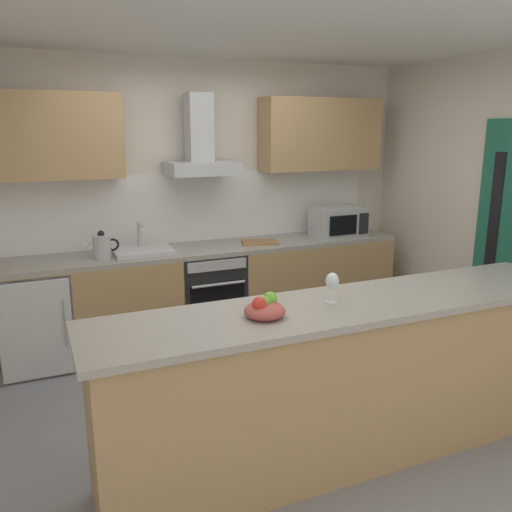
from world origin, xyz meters
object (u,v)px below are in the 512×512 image
(kettle, at_px, (102,246))
(wine_glass, at_px, (332,282))
(microwave, at_px, (338,222))
(range_hood, at_px, (200,149))
(oven, at_px, (208,293))
(fruit_bowl, at_px, (265,309))
(refrigerator, at_px, (36,319))
(chopping_board, at_px, (260,242))
(sink, at_px, (143,250))

(kettle, relative_size, wine_glass, 1.62)
(microwave, height_order, range_hood, range_hood)
(oven, distance_m, fruit_bowl, 2.23)
(refrigerator, xyz_separation_m, kettle, (0.57, -0.03, 0.58))
(kettle, bearing_deg, chopping_board, 0.39)
(refrigerator, xyz_separation_m, wine_glass, (1.59, -2.06, 0.70))
(kettle, relative_size, chopping_board, 0.85)
(microwave, bearing_deg, wine_glass, -122.85)
(refrigerator, height_order, chopping_board, chopping_board)
(range_hood, bearing_deg, microwave, -6.46)
(chopping_board, bearing_deg, sink, 178.21)
(refrigerator, bearing_deg, range_hood, 5.01)
(oven, bearing_deg, microwave, -1.15)
(microwave, distance_m, fruit_bowl, 2.73)
(oven, relative_size, wine_glass, 4.50)
(microwave, height_order, fruit_bowl, microwave)
(refrigerator, bearing_deg, kettle, -3.09)
(chopping_board, bearing_deg, range_hood, 163.71)
(oven, relative_size, fruit_bowl, 3.64)
(microwave, bearing_deg, range_hood, 173.54)
(oven, distance_m, sink, 0.75)
(range_hood, distance_m, fruit_bowl, 2.39)
(fruit_bowl, bearing_deg, range_hood, 80.74)
(refrigerator, distance_m, microwave, 2.97)
(kettle, bearing_deg, sink, 7.30)
(refrigerator, relative_size, sink, 1.70)
(wine_glass, xyz_separation_m, fruit_bowl, (-0.44, -0.06, -0.08))
(range_hood, relative_size, wine_glass, 4.05)
(chopping_board, bearing_deg, kettle, -179.61)
(sink, xyz_separation_m, fruit_bowl, (0.22, -2.13, 0.12))
(kettle, bearing_deg, microwave, 0.14)
(refrigerator, xyz_separation_m, range_hood, (1.51, 0.13, 1.36))
(kettle, height_order, chopping_board, kettle)
(sink, distance_m, chopping_board, 1.11)
(microwave, xyz_separation_m, wine_glass, (-1.31, -2.03, 0.08))
(microwave, distance_m, range_hood, 1.58)
(refrigerator, distance_m, wine_glass, 2.69)
(microwave, bearing_deg, kettle, -179.86)
(range_hood, xyz_separation_m, wine_glass, (0.08, -2.19, -0.66))
(microwave, relative_size, kettle, 1.73)
(oven, height_order, microwave, microwave)
(refrigerator, relative_size, range_hood, 1.18)
(microwave, distance_m, wine_glass, 2.42)
(oven, bearing_deg, range_hood, 90.00)
(sink, relative_size, wine_glass, 2.81)
(microwave, relative_size, fruit_bowl, 2.27)
(sink, height_order, kettle, sink)
(oven, xyz_separation_m, refrigerator, (-1.51, -0.00, -0.03))
(microwave, height_order, chopping_board, microwave)
(fruit_bowl, distance_m, chopping_board, 2.28)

